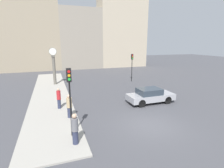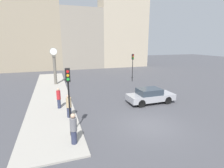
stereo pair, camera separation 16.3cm
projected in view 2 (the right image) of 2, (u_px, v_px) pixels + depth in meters
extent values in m
plane|color=#47474C|center=(149.00, 126.00, 11.79)|extent=(120.00, 120.00, 0.00)
cube|color=#A39E93|center=(51.00, 93.00, 19.41)|extent=(3.69, 24.88, 0.10)
cube|color=gray|center=(30.00, 29.00, 34.05)|extent=(11.47, 5.00, 16.21)
cube|color=gray|center=(82.00, 39.00, 37.65)|extent=(8.65, 5.00, 12.42)
cube|color=#B7A88E|center=(123.00, 25.00, 39.95)|extent=(10.61, 5.00, 18.77)
cube|color=#9E9EA3|center=(151.00, 97.00, 16.15)|extent=(4.33, 1.77, 0.56)
cube|color=#2D3842|center=(149.00, 91.00, 15.97)|extent=(2.08, 1.59, 0.53)
cylinder|color=black|center=(158.00, 96.00, 17.33)|extent=(0.70, 0.22, 0.70)
cylinder|color=black|center=(168.00, 100.00, 15.91)|extent=(0.70, 0.22, 0.70)
cylinder|color=black|center=(134.00, 98.00, 16.49)|extent=(0.70, 0.22, 0.70)
cylinder|color=black|center=(142.00, 103.00, 15.06)|extent=(0.70, 0.22, 0.70)
cylinder|color=black|center=(70.00, 110.00, 10.00)|extent=(0.09, 0.09, 3.26)
cube|color=black|center=(68.00, 75.00, 9.54)|extent=(0.26, 0.20, 0.76)
cylinder|color=red|center=(68.00, 72.00, 9.38)|extent=(0.15, 0.04, 0.15)
cylinder|color=orange|center=(68.00, 75.00, 9.43)|extent=(0.15, 0.04, 0.15)
cylinder|color=green|center=(68.00, 79.00, 9.47)|extent=(0.15, 0.04, 0.15)
cylinder|color=black|center=(132.00, 71.00, 24.96)|extent=(0.09, 0.09, 3.16)
cube|color=black|center=(133.00, 57.00, 24.51)|extent=(0.26, 0.20, 0.76)
cylinder|color=red|center=(133.00, 55.00, 24.35)|extent=(0.15, 0.04, 0.15)
cylinder|color=orange|center=(133.00, 57.00, 24.39)|extent=(0.15, 0.04, 0.15)
cylinder|color=green|center=(133.00, 58.00, 24.44)|extent=(0.15, 0.04, 0.15)
cylinder|color=#666056|center=(55.00, 71.00, 22.83)|extent=(0.37, 0.37, 3.62)
cube|color=#666056|center=(54.00, 56.00, 22.39)|extent=(0.48, 0.48, 0.22)
cylinder|color=#666056|center=(53.00, 51.00, 22.26)|extent=(0.95, 0.04, 0.95)
cylinder|color=white|center=(53.00, 51.00, 22.26)|extent=(0.88, 0.06, 0.88)
cylinder|color=#2D334C|center=(59.00, 104.00, 14.60)|extent=(0.28, 0.28, 0.79)
cylinder|color=red|center=(58.00, 95.00, 14.43)|extent=(0.32, 0.32, 0.73)
sphere|color=tan|center=(58.00, 89.00, 14.32)|extent=(0.22, 0.22, 0.22)
cylinder|color=#2D334C|center=(69.00, 112.00, 12.84)|extent=(0.33, 0.33, 0.77)
cylinder|color=tan|center=(69.00, 102.00, 12.67)|extent=(0.39, 0.39, 0.72)
sphere|color=tan|center=(68.00, 96.00, 12.55)|extent=(0.25, 0.25, 0.25)
cylinder|color=#2D334C|center=(74.00, 137.00, 9.45)|extent=(0.31, 0.31, 0.77)
cylinder|color=slate|center=(73.00, 124.00, 9.28)|extent=(0.37, 0.37, 0.72)
sphere|color=tan|center=(73.00, 116.00, 9.16)|extent=(0.26, 0.26, 0.26)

